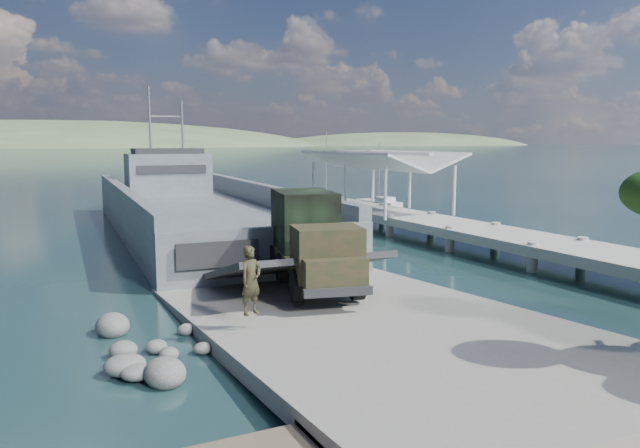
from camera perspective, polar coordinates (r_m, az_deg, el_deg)
The scene contains 10 objects.
ground at distance 20.34m, azimuth 3.72°, elevation -9.51°, with size 1400.00×1400.00×0.00m, color #193C3B.
boat_ramp at distance 19.45m, azimuth 5.22°, elevation -9.57°, with size 10.00×18.00×0.50m, color gray.
shoreline_rocks at distance 18.65m, azimuth -14.17°, elevation -11.35°, with size 3.20×5.60×0.90m, color #50504E, non-canonical shape.
distant_headlands at distance 579.90m, azimuth -20.64°, elevation 6.61°, with size 1000.00×240.00×48.00m, color #455C39, non-canonical shape.
pier at distance 42.46m, azimuth 6.21°, elevation 1.69°, with size 6.40×44.00×6.10m.
landing_craft at distance 41.04m, azimuth -11.28°, elevation 0.40°, with size 11.46×37.53×11.01m.
military_truck at distance 23.79m, azimuth -0.81°, elevation -1.43°, with size 3.96×7.84×3.49m.
soldier at distance 18.60m, azimuth -6.32°, elevation -6.31°, with size 0.75×0.49×2.05m, color black.
sailboat_near at distance 55.93m, azimuth 5.47°, elevation 1.82°, with size 2.10×5.00×5.90m.
sailboat_far at distance 56.96m, azimuth 0.63°, elevation 2.01°, with size 2.16×5.82×6.93m.
Camera 1 is at (-9.79, -16.78, 6.01)m, focal length 35.00 mm.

